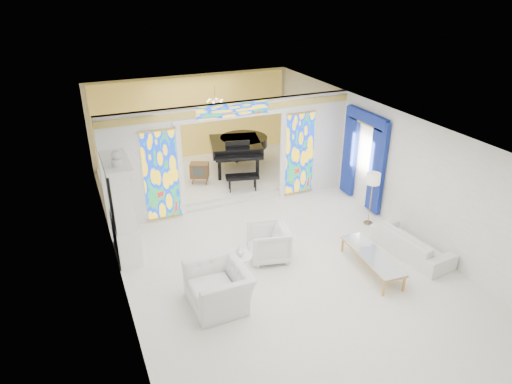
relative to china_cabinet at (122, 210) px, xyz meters
name	(u,v)px	position (x,y,z in m)	size (l,w,h in m)	color
floor	(262,238)	(3.22, -0.60, -1.17)	(12.00, 12.00, 0.00)	white
ceiling	(262,123)	(3.22, -0.60, 1.83)	(7.00, 12.00, 0.02)	white
wall_back	(192,118)	(3.22, 5.40, 0.33)	(7.00, 0.02, 3.00)	white
wall_front	(449,360)	(3.22, -6.60, 0.33)	(7.00, 0.02, 3.00)	white
wall_left	(111,210)	(-0.28, -0.60, 0.33)	(0.02, 12.00, 3.00)	white
wall_right	(382,162)	(6.72, -0.60, 0.33)	(0.02, 12.00, 3.00)	white
partition_wall	(233,151)	(3.22, 1.40, 0.48)	(7.00, 0.22, 3.00)	white
stained_glass_left	(161,176)	(1.19, 1.29, 0.13)	(0.90, 0.04, 2.40)	gold
stained_glass_right	(299,154)	(5.25, 1.29, 0.13)	(0.90, 0.04, 2.40)	gold
stained_glass_transom	(233,110)	(3.22, 1.29, 1.65)	(2.00, 0.04, 0.34)	gold
alcove_platform	(211,175)	(3.22, 3.50, -1.08)	(6.80, 3.80, 0.18)	white
gold_curtain_back	(193,119)	(3.22, 5.28, 0.33)	(6.70, 0.10, 2.90)	#E6C750
chandelier	(215,101)	(3.42, 3.40, 1.38)	(0.48, 0.48, 0.30)	#BD8C42
blue_drapes	(364,152)	(6.62, 0.10, 0.41)	(0.14, 1.85, 2.65)	navy
china_cabinet	(122,210)	(0.00, 0.00, 0.00)	(0.56, 1.46, 2.72)	white
armchair_left	(219,287)	(1.40, -2.61, -0.76)	(1.27, 1.11, 0.83)	white
armchair_right	(268,243)	(2.99, -1.49, -0.76)	(0.88, 0.91, 0.82)	silver
sofa	(412,243)	(6.17, -2.66, -0.87)	(2.02, 0.79, 0.59)	white
side_table	(240,264)	(2.05, -2.07, -0.74)	(0.67, 0.67, 0.66)	white
vase	(239,251)	(2.05, -2.07, -0.40)	(0.19, 0.19, 0.20)	silver
coffee_table	(372,256)	(4.90, -2.84, -0.78)	(0.73, 1.92, 0.42)	silver
floor_lamp	(373,181)	(6.13, -1.04, 0.07)	(0.42, 0.42, 1.45)	#BD8C42
grand_piano	(239,145)	(4.23, 3.51, -0.18)	(2.34, 3.13, 1.20)	black
tv_console	(199,170)	(2.66, 2.87, -0.57)	(0.66, 0.58, 0.65)	brown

